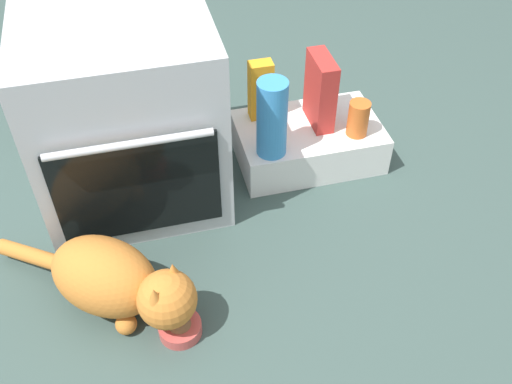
# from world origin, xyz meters

# --- Properties ---
(ground) EXTENTS (8.00, 8.00, 0.00)m
(ground) POSITION_xyz_m (0.00, 0.00, 0.00)
(ground) COLOR #384C47
(oven) EXTENTS (0.62, 0.62, 0.69)m
(oven) POSITION_xyz_m (-0.04, 0.45, 0.34)
(oven) COLOR #B7BABF
(oven) RESTS_ON ground
(pantry_cabinet) EXTENTS (0.56, 0.36, 0.16)m
(pantry_cabinet) POSITION_xyz_m (0.64, 0.46, 0.08)
(pantry_cabinet) COLOR white
(pantry_cabinet) RESTS_ON ground
(food_bowl) EXTENTS (0.13, 0.13, 0.07)m
(food_bowl) POSITION_xyz_m (0.02, -0.23, 0.03)
(food_bowl) COLOR #C64C47
(food_bowl) RESTS_ON ground
(cat) EXTENTS (0.62, 0.54, 0.26)m
(cat) POSITION_xyz_m (-0.15, -0.09, 0.13)
(cat) COLOR #C6752D
(cat) RESTS_ON ground
(cereal_box) EXTENTS (0.07, 0.18, 0.28)m
(cereal_box) POSITION_xyz_m (0.68, 0.48, 0.30)
(cereal_box) COLOR #B72D28
(cereal_box) RESTS_ON pantry_cabinet
(juice_carton) EXTENTS (0.09, 0.06, 0.24)m
(juice_carton) POSITION_xyz_m (0.47, 0.57, 0.28)
(juice_carton) COLOR orange
(juice_carton) RESTS_ON pantry_cabinet
(sauce_jar) EXTENTS (0.08, 0.08, 0.14)m
(sauce_jar) POSITION_xyz_m (0.80, 0.37, 0.23)
(sauce_jar) COLOR #D16023
(sauce_jar) RESTS_ON pantry_cabinet
(water_bottle) EXTENTS (0.11, 0.11, 0.30)m
(water_bottle) POSITION_xyz_m (0.46, 0.35, 0.31)
(water_bottle) COLOR #388CD1
(water_bottle) RESTS_ON pantry_cabinet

